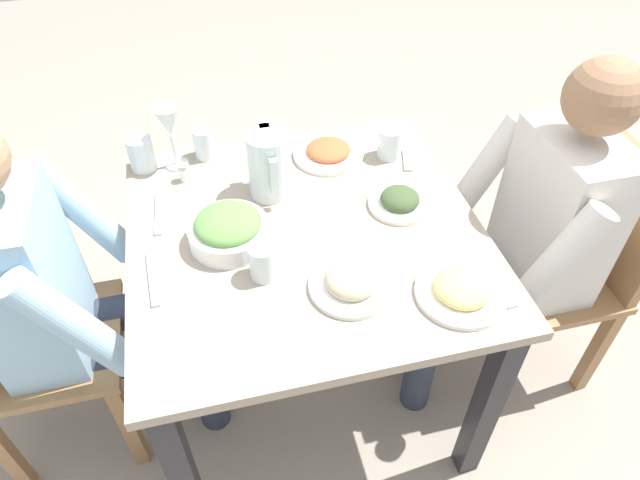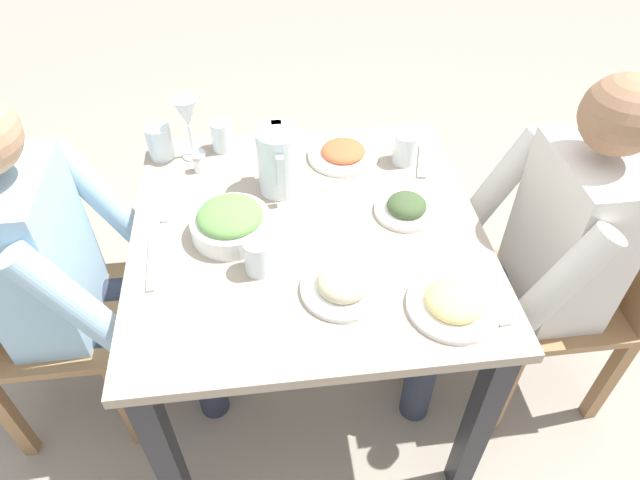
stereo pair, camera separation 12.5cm
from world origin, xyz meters
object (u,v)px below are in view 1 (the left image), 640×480
dining_table (306,260)px  plate_dolmas (400,201)px  plate_rice_curry (328,152)px  water_glass_by_pitcher (204,143)px  wine_glass (169,124)px  chair_near (9,339)px  diner_far (523,236)px  salad_bowl (229,230)px  chair_far (571,259)px  plate_beans (351,282)px  water_glass_far_left (390,143)px  salt_shaker (184,172)px  water_glass_far_right (141,153)px  plate_fries (462,290)px  water_glass_center (263,261)px  water_pitcher (269,164)px

dining_table → plate_dolmas: (-0.03, 0.27, 0.14)m
plate_rice_curry → plate_dolmas: 0.31m
plate_rice_curry → water_glass_by_pitcher: water_glass_by_pitcher is taller
wine_glass → chair_near: bearing=-55.9°
plate_rice_curry → diner_far: bearing=51.9°
dining_table → diner_far: size_ratio=0.80×
dining_table → salad_bowl: 0.26m
chair_far → plate_beans: chair_far is taller
salad_bowl → water_glass_by_pitcher: size_ratio=2.18×
chair_far → water_glass_by_pitcher: (-0.47, -1.05, 0.29)m
salad_bowl → water_glass_far_left: bearing=117.0°
wine_glass → salt_shaker: bearing=12.5°
dining_table → water_glass_far_right: size_ratio=8.91×
plate_beans → plate_fries: size_ratio=0.93×
diner_far → water_glass_center: size_ratio=12.32×
water_glass_far_left → wine_glass: (-0.11, -0.63, 0.09)m
plate_fries → plate_dolmas: (-0.34, -0.03, 0.00)m
diner_far → dining_table: bearing=-96.6°
diner_far → salad_bowl: (-0.07, -0.82, 0.14)m
plate_fries → wine_glass: bearing=-137.8°
plate_fries → salt_shaker: 0.85m
salad_bowl → plate_rice_curry: 0.46m
wine_glass → water_glass_far_left: bearing=80.6°
dining_table → plate_beans: bearing=14.7°
water_glass_far_right → water_glass_by_pitcher: water_glass_far_right is taller
plate_beans → plate_fries: (0.08, 0.24, -0.00)m
chair_far → salad_bowl: chair_far is taller
chair_near → salt_shaker: bearing=116.7°
water_glass_far_right → salt_shaker: size_ratio=1.92×
salad_bowl → water_glass_center: bearing=25.6°
water_pitcher → wine_glass: (-0.19, -0.25, 0.05)m
water_glass_center → salt_shaker: (-0.43, -0.16, -0.02)m
water_glass_by_pitcher → wine_glass: 0.13m
water_glass_far_right → water_glass_center: water_glass_far_right is taller
plate_fries → water_glass_far_left: water_glass_far_left is taller
plate_fries → salt_shaker: bearing=-135.0°
dining_table → diner_far: 0.63m
chair_near → chair_far: bearing=86.8°
plate_rice_curry → water_glass_center: bearing=-31.7°
salt_shaker → water_glass_far_left: bearing=87.7°
water_glass_by_pitcher → water_glass_center: bearing=9.5°
dining_table → water_glass_far_right: water_glass_far_right is taller
chair_far → diner_far: bearing=-90.0°
plate_dolmas → salt_shaker: (-0.26, -0.57, 0.01)m
plate_rice_curry → water_glass_by_pitcher: bearing=-103.5°
salad_bowl → wine_glass: bearing=-163.0°
diner_far → water_glass_far_left: size_ratio=12.21×
chair_far → water_pitcher: (-0.25, -0.89, 0.34)m
water_glass_by_pitcher → water_glass_far_left: same height
diner_far → water_glass_center: (0.07, -0.76, 0.15)m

